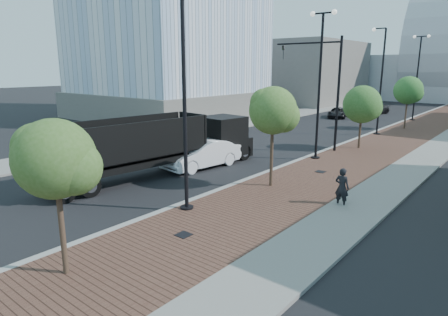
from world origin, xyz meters
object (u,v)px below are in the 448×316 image
Objects in this scene: white_sedan at (202,154)px; pedestrian at (342,187)px; dark_car_mid at (338,113)px; dump_truck at (182,146)px.

pedestrian reaches higher than white_sedan.
white_sedan is 1.17× the size of dark_car_mid.
white_sedan is at bearing -99.55° from dark_car_mid.
pedestrian is (9.26, -1.16, 0.04)m from white_sedan.
dump_truck is 3.14× the size of dark_car_mid.
dump_truck reaches higher than white_sedan.
dark_car_mid is at bearing 101.64° from dump_truck.
pedestrian reaches higher than dark_car_mid.
dump_truck is 9.94m from pedestrian.
white_sedan reaches higher than dark_car_mid.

